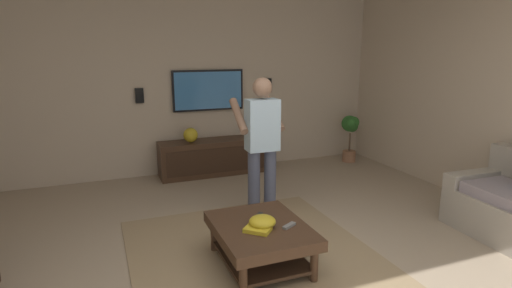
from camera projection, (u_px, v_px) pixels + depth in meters
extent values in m
plane|color=tan|center=(280.00, 283.00, 3.49)|extent=(8.39, 8.39, 0.00)
cube|color=#C6B299|center=(186.00, 82.00, 6.37)|extent=(0.10, 6.58, 2.88)
cube|color=#9E8460|center=(253.00, 255.00, 3.96)|extent=(2.47, 2.28, 0.01)
cube|color=#A89E8E|center=(475.00, 195.00, 4.74)|extent=(0.21, 0.85, 0.58)
cube|color=#422B1C|center=(261.00, 230.00, 3.70)|extent=(1.00, 0.80, 0.10)
cylinder|color=#422B1C|center=(274.00, 227.00, 4.24)|extent=(0.07, 0.07, 0.30)
cylinder|color=#422B1C|center=(214.00, 237.00, 4.01)|extent=(0.07, 0.07, 0.30)
cylinder|color=#422B1C|center=(314.00, 266.00, 3.48)|extent=(0.07, 0.07, 0.30)
cylinder|color=#422B1C|center=(243.00, 281.00, 3.25)|extent=(0.07, 0.07, 0.30)
cube|color=#382417|center=(261.00, 255.00, 3.76)|extent=(0.88, 0.68, 0.03)
cube|color=#422B1C|center=(214.00, 157.00, 6.46)|extent=(0.44, 1.70, 0.55)
cube|color=#352216|center=(218.00, 161.00, 6.25)|extent=(0.01, 1.56, 0.39)
cube|color=black|center=(208.00, 90.00, 6.44)|extent=(0.05, 1.13, 0.64)
cube|color=#3B79BA|center=(209.00, 90.00, 6.41)|extent=(0.01, 1.07, 0.58)
cylinder|color=#4C5166|center=(270.00, 183.00, 4.79)|extent=(0.14, 0.14, 0.82)
cylinder|color=#4C5166|center=(254.00, 185.00, 4.72)|extent=(0.14, 0.14, 0.82)
cube|color=silver|center=(262.00, 125.00, 4.59)|extent=(0.23, 0.37, 0.58)
sphere|color=#997056|center=(262.00, 87.00, 4.49)|extent=(0.22, 0.22, 0.22)
cylinder|color=#997056|center=(274.00, 114.00, 4.81)|extent=(0.48, 0.10, 0.37)
cylinder|color=#997056|center=(239.00, 116.00, 4.66)|extent=(0.48, 0.10, 0.37)
cube|color=white|center=(251.00, 120.00, 4.94)|extent=(0.04, 0.05, 0.16)
cylinder|color=#9E6B4C|center=(349.00, 156.00, 7.20)|extent=(0.23, 0.23, 0.19)
cylinder|color=brown|center=(350.00, 142.00, 7.14)|extent=(0.03, 0.03, 0.31)
sphere|color=#2D6B28|center=(350.00, 124.00, 7.11)|extent=(0.28, 0.28, 0.28)
sphere|color=#2D6B28|center=(352.00, 126.00, 7.18)|extent=(0.21, 0.21, 0.21)
sphere|color=#2D6B28|center=(354.00, 122.00, 7.07)|extent=(0.20, 0.20, 0.20)
sphere|color=#2D6B28|center=(350.00, 123.00, 7.00)|extent=(0.17, 0.17, 0.17)
ellipsoid|color=gold|center=(262.00, 222.00, 3.63)|extent=(0.24, 0.24, 0.11)
cube|color=white|center=(260.00, 221.00, 3.75)|extent=(0.13, 0.14, 0.02)
cube|color=black|center=(259.00, 216.00, 3.85)|extent=(0.15, 0.13, 0.02)
cube|color=slate|center=(289.00, 226.00, 3.64)|extent=(0.11, 0.15, 0.02)
cube|color=gold|center=(258.00, 229.00, 3.56)|extent=(0.27, 0.27, 0.04)
sphere|color=gold|center=(191.00, 135.00, 6.23)|extent=(0.22, 0.22, 0.22)
cube|color=black|center=(268.00, 85.00, 6.80)|extent=(0.06, 0.12, 0.22)
cube|color=black|center=(139.00, 96.00, 6.08)|extent=(0.06, 0.12, 0.22)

